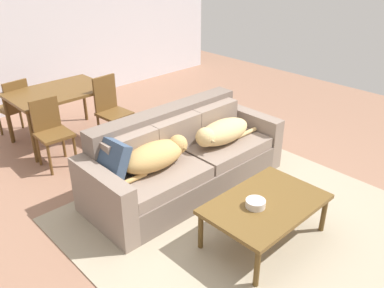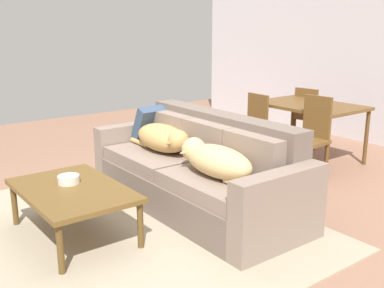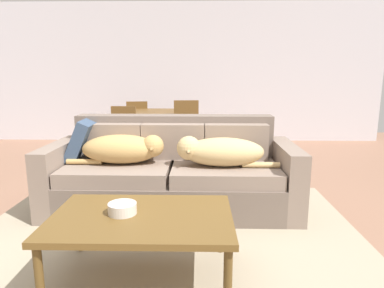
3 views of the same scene
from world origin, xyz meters
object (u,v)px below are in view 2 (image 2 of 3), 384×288
(dog_on_left_cushion, at_px, (164,138))
(dining_chair_near_left, at_px, (251,124))
(dog_on_right_cushion, at_px, (215,160))
(dining_table, at_px, (309,109))
(throw_pillow_by_left_arm, at_px, (152,124))
(couch, at_px, (199,173))
(dining_chair_near_right, at_px, (311,134))
(bowl_on_coffee_table, at_px, (69,179))
(coffee_table, at_px, (72,193))
(dining_chair_far_left, at_px, (309,114))

(dog_on_left_cushion, distance_m, dining_chair_near_left, 1.68)
(dog_on_right_cushion, bearing_deg, dining_table, 110.48)
(dog_on_right_cushion, xyz_separation_m, throw_pillow_by_left_arm, (-1.37, 0.24, 0.05))
(couch, height_order, dining_chair_near_left, couch)
(dog_on_right_cushion, xyz_separation_m, dining_chair_near_right, (-0.37, 1.77, -0.09))
(dining_table, bearing_deg, throw_pillow_by_left_arm, -103.95)
(bowl_on_coffee_table, xyz_separation_m, dining_table, (-0.18, 3.38, 0.21))
(coffee_table, bearing_deg, dining_chair_near_right, 86.35)
(dog_on_left_cushion, relative_size, throw_pillow_by_left_arm, 2.19)
(throw_pillow_by_left_arm, xyz_separation_m, dining_chair_far_left, (0.10, 2.64, -0.18))
(throw_pillow_by_left_arm, xyz_separation_m, dining_chair_near_left, (0.08, 1.47, -0.17))
(dog_on_left_cushion, distance_m, dog_on_right_cushion, 0.91)
(couch, distance_m, dining_chair_near_right, 1.60)
(dog_on_left_cushion, distance_m, bowl_on_coffee_table, 1.16)
(dining_chair_near_right, bearing_deg, dining_chair_near_left, 179.27)
(dog_on_right_cushion, relative_size, dining_chair_far_left, 1.09)
(coffee_table, distance_m, dining_chair_near_left, 2.89)
(dining_chair_near_left, bearing_deg, dog_on_right_cushion, -51.02)
(bowl_on_coffee_table, height_order, dining_table, dining_table)
(throw_pillow_by_left_arm, height_order, coffee_table, throw_pillow_by_left_arm)
(dog_on_right_cushion, relative_size, throw_pillow_by_left_arm, 2.25)
(dining_chair_near_left, bearing_deg, dining_chair_far_left, 91.22)
(throw_pillow_by_left_arm, height_order, bowl_on_coffee_table, throw_pillow_by_left_arm)
(couch, height_order, dining_table, couch)
(throw_pillow_by_left_arm, distance_m, dining_chair_near_right, 1.84)
(dining_chair_near_right, bearing_deg, dog_on_left_cushion, -111.81)
(dog_on_right_cushion, xyz_separation_m, bowl_on_coffee_table, (-0.67, -1.05, -0.14))
(couch, height_order, coffee_table, couch)
(couch, distance_m, coffee_table, 1.26)
(dining_table, bearing_deg, dining_chair_near_right, -49.27)
(couch, relative_size, coffee_table, 2.08)
(couch, xyz_separation_m, dining_chair_far_left, (-0.83, 2.70, 0.14))
(coffee_table, bearing_deg, couch, 85.40)
(dining_table, relative_size, dining_chair_far_left, 1.51)
(throw_pillow_by_left_arm, distance_m, dining_table, 2.16)
(throw_pillow_by_left_arm, xyz_separation_m, bowl_on_coffee_table, (0.70, -1.29, -0.19))
(dining_chair_near_right, height_order, dining_chair_far_left, dining_chair_near_right)
(dog_on_left_cushion, distance_m, throw_pillow_by_left_arm, 0.49)
(coffee_table, bearing_deg, dog_on_left_cushion, 107.16)
(dog_on_right_cushion, xyz_separation_m, coffee_table, (-0.55, -1.08, -0.22))
(couch, bearing_deg, dog_on_right_cushion, -21.40)
(dog_on_left_cushion, bearing_deg, dining_table, 89.09)
(throw_pillow_by_left_arm, bearing_deg, couch, -3.85)
(bowl_on_coffee_table, bearing_deg, couch, 79.49)
(couch, height_order, dining_chair_far_left, couch)
(couch, bearing_deg, dining_chair_near_right, 87.56)
(coffee_table, xyz_separation_m, bowl_on_coffee_table, (-0.13, 0.03, 0.08))
(dog_on_left_cushion, distance_m, dining_chair_near_right, 1.78)
(throw_pillow_by_left_arm, bearing_deg, dining_table, 76.05)
(dining_chair_near_left, bearing_deg, bowl_on_coffee_table, -75.41)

